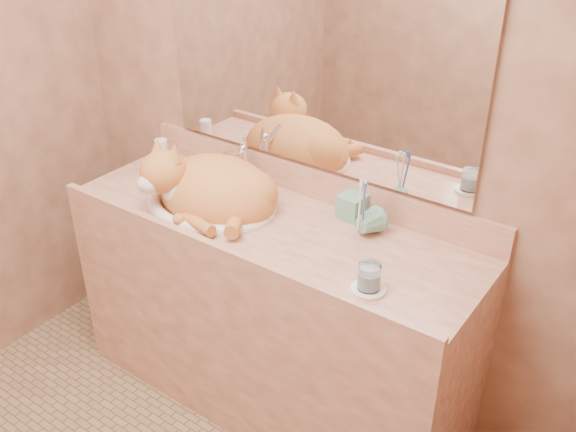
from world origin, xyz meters
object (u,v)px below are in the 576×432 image
Objects in this scene: vanity_counter at (271,315)px; water_glass at (369,277)px; toothbrush_cup at (360,227)px; soap_dispenser at (346,197)px; cat at (209,186)px; sink_basin at (210,186)px.

water_glass is (0.50, -0.15, 0.48)m from vanity_counter.
vanity_counter is 18.96× the size of water_glass.
soap_dispenser is at bearing 146.84° from toothbrush_cup.
cat is at bearing 171.08° from water_glass.
sink_basin is 0.60m from toothbrush_cup.
sink_basin reaches higher than water_glass.
toothbrush_cup is (0.59, 0.12, -0.04)m from sink_basin.
cat reaches higher than vanity_counter.
soap_dispenser is (0.48, 0.19, 0.02)m from sink_basin.
water_glass is (0.75, -0.12, -0.04)m from cat.
soap_dispenser is at bearing 23.18° from cat.
cat is 0.59m from toothbrush_cup.
cat is at bearing -166.77° from toothbrush_cup.
soap_dispenser is at bearing 34.20° from sink_basin.
sink_basin is 0.02m from cat.
toothbrush_cup is 1.15× the size of water_glass.
sink_basin reaches higher than vanity_counter.
soap_dispenser reaches higher than water_glass.
sink_basin is 6.21× the size of water_glass.
vanity_counter is 0.71m from water_glass.
soap_dispenser is 2.41× the size of water_glass.
sink_basin is 0.78m from water_glass.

